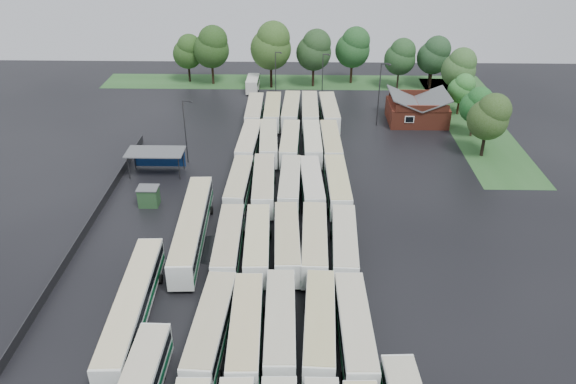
{
  "coord_description": "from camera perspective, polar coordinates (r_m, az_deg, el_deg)",
  "views": [
    {
      "loc": [
        3.37,
        -50.69,
        37.22
      ],
      "look_at": [
        2.0,
        12.0,
        2.5
      ],
      "focal_mm": 35.0,
      "sensor_mm": 36.0,
      "label": 1
    }
  ],
  "objects": [
    {
      "name": "tree_north_4",
      "position": [
        119.34,
        6.68,
        14.42
      ],
      "size": [
        7.14,
        7.14,
        11.82
      ],
      "color": "#311D13",
      "rests_on": "ground"
    },
    {
      "name": "bus_r4c2",
      "position": [
        86.61,
        0.2,
        4.93
      ],
      "size": [
        3.01,
        12.66,
        3.5
      ],
      "rotation": [
        0.0,
        0.0,
        -0.03
      ],
      "color": "white",
      "rests_on": "ground"
    },
    {
      "name": "tree_north_0",
      "position": [
        121.5,
        -10.11,
        13.9
      ],
      "size": [
        6.11,
        6.11,
        10.13
      ],
      "color": "black",
      "rests_on": "ground"
    },
    {
      "name": "lamp_post_nw",
      "position": [
        84.15,
        -10.35,
        6.51
      ],
      "size": [
        1.52,
        0.3,
        9.86
      ],
      "color": "#2D2D30",
      "rests_on": "ground"
    },
    {
      "name": "artic_bus_west_b",
      "position": [
        66.32,
        -9.71,
        -3.54
      ],
      "size": [
        3.58,
        19.81,
        3.66
      ],
      "rotation": [
        0.0,
        0.0,
        0.04
      ],
      "color": "white",
      "rests_on": "ground"
    },
    {
      "name": "tree_east_4",
      "position": [
        118.99,
        14.67,
        13.33
      ],
      "size": [
        6.53,
        6.53,
        10.82
      ],
      "color": "black",
      "rests_on": "ground"
    },
    {
      "name": "bus_r3c1",
      "position": [
        74.47,
        -2.48,
        0.73
      ],
      "size": [
        3.24,
        13.21,
        3.65
      ],
      "rotation": [
        0.0,
        0.0,
        0.04
      ],
      "color": "white",
      "rests_on": "ground"
    },
    {
      "name": "tree_north_1",
      "position": [
        118.97,
        -7.75,
        14.44
      ],
      "size": [
        7.38,
        7.38,
        12.22
      ],
      "color": "black",
      "rests_on": "ground"
    },
    {
      "name": "lamp_post_back_e",
      "position": [
        109.06,
        3.6,
        11.9
      ],
      "size": [
        1.4,
        0.27,
        9.12
      ],
      "color": "#2D2D30",
      "rests_on": "ground"
    },
    {
      "name": "bus_r2c1",
      "position": [
        62.77,
        -3.13,
        -5.29
      ],
      "size": [
        3.17,
        12.7,
        3.51
      ],
      "rotation": [
        0.0,
        0.0,
        0.04
      ],
      "color": "white",
      "rests_on": "ground"
    },
    {
      "name": "bus_r5c1",
      "position": [
        99.35,
        -1.57,
        8.17
      ],
      "size": [
        2.79,
        12.72,
        3.53
      ],
      "rotation": [
        0.0,
        0.0,
        0.01
      ],
      "color": "white",
      "rests_on": "ground"
    },
    {
      "name": "tree_east_2",
      "position": [
        106.54,
        17.27,
        10.03
      ],
      "size": [
        4.66,
        4.63,
        7.67
      ],
      "color": "#362214",
      "rests_on": "ground"
    },
    {
      "name": "bus_r3c0",
      "position": [
        75.01,
        -4.98,
        0.76
      ],
      "size": [
        2.94,
        12.45,
        3.45
      ],
      "rotation": [
        0.0,
        0.0,
        -0.02
      ],
      "color": "white",
      "rests_on": "ground"
    },
    {
      "name": "tree_north_3",
      "position": [
        116.75,
        2.72,
        14.25
      ],
      "size": [
        7.13,
        7.13,
        11.81
      ],
      "color": "#301E14",
      "rests_on": "ground"
    },
    {
      "name": "bus_r1c2",
      "position": [
        52.32,
        -0.79,
        -13.39
      ],
      "size": [
        3.01,
        12.89,
        3.57
      ],
      "rotation": [
        0.0,
        0.0,
        0.02
      ],
      "color": "white",
      "rests_on": "ground"
    },
    {
      "name": "bus_r4c0",
      "position": [
        86.86,
        -3.99,
        4.95
      ],
      "size": [
        3.18,
        12.88,
        3.56
      ],
      "rotation": [
        0.0,
        0.0,
        -0.04
      ],
      "color": "white",
      "rests_on": "ground"
    },
    {
      "name": "bus_r1c0",
      "position": [
        52.46,
        -7.82,
        -13.56
      ],
      "size": [
        3.39,
        13.07,
        3.61
      ],
      "rotation": [
        0.0,
        0.0,
        -0.05
      ],
      "color": "white",
      "rests_on": "ground"
    },
    {
      "name": "puddle_3",
      "position": [
        59.85,
        4.94,
        -9.6
      ],
      "size": [
        4.42,
        4.42,
        0.01
      ],
      "primitive_type": "cylinder",
      "color": "black",
      "rests_on": "ground"
    },
    {
      "name": "tree_north_2",
      "position": [
        115.49,
        -1.67,
        14.68
      ],
      "size": [
        8.2,
        8.2,
        13.58
      ],
      "color": "black",
      "rests_on": "ground"
    },
    {
      "name": "grass_strip_north",
      "position": [
        121.34,
        0.56,
        11.11
      ],
      "size": [
        80.0,
        10.0,
        0.01
      ],
      "primitive_type": "cube",
      "color": "#285524",
      "rests_on": "ground"
    },
    {
      "name": "grass_strip_east",
      "position": [
        105.18,
        18.23,
        6.77
      ],
      "size": [
        10.0,
        50.0,
        0.01
      ],
      "primitive_type": "cube",
      "color": "#285524",
      "rests_on": "ground"
    },
    {
      "name": "tree_north_6",
      "position": [
        121.35,
        14.55,
        13.38
      ],
      "size": [
        6.05,
        6.05,
        10.01
      ],
      "color": "black",
      "rests_on": "ground"
    },
    {
      "name": "bus_r4c3",
      "position": [
        86.76,
        2.47,
        4.94
      ],
      "size": [
        2.92,
        12.57,
        3.49
      ],
      "rotation": [
        0.0,
        0.0,
        0.02
      ],
      "color": "white",
      "rests_on": "ground"
    },
    {
      "name": "bus_r2c3",
      "position": [
        62.8,
        2.7,
        -5.18
      ],
      "size": [
        3.02,
        13.07,
        3.62
      ],
      "rotation": [
        0.0,
        0.0,
        -0.02
      ],
      "color": "white",
      "rests_on": "ground"
    },
    {
      "name": "tree_east_0",
      "position": [
        89.76,
        19.83,
        7.24
      ],
      "size": [
        6.14,
        6.14,
        10.17
      ],
      "color": "black",
      "rests_on": "ground"
    },
    {
      "name": "bus_r4c1",
      "position": [
        86.98,
        -1.98,
        5.02
      ],
      "size": [
        3.28,
        12.72,
        3.51
      ],
      "rotation": [
        0.0,
        0.0,
        0.05
      ],
      "color": "white",
      "rests_on": "ground"
    },
    {
      "name": "lamp_post_ne",
      "position": [
        97.69,
        9.34,
        10.19
      ],
      "size": [
        1.69,
        0.33,
        10.99
      ],
      "color": "#2D2D30",
      "rests_on": "ground"
    },
    {
      "name": "minibus",
      "position": [
        115.68,
        -3.6,
        10.95
      ],
      "size": [
        2.48,
        6.35,
        2.75
      ],
      "rotation": [
        0.0,
        0.0,
        -0.02
      ],
      "color": "silver",
      "rests_on": "ground"
    },
    {
      "name": "lamp_post_back_w",
      "position": [
        110.62,
        -1.21,
        12.16
      ],
      "size": [
        1.39,
        0.27,
        9.01
      ],
      "color": "#2D2D30",
      "rests_on": "ground"
    },
    {
      "name": "utility_hut",
      "position": [
        75.35,
        -13.96,
        -0.42
      ],
      "size": [
        2.7,
        2.2,
        2.62
      ],
      "color": "#234825",
      "rests_on": "ground"
    },
    {
      "name": "bus_r4c4",
      "position": [
        86.66,
        4.37,
        4.87
      ],
      "size": [
        3.04,
        12.78,
        3.54
      ],
      "rotation": [
        0.0,
        0.0,
        0.03
      ],
      "color": "white",
      "rests_on": "ground"
    },
    {
      "name": "bus_r3c4",
      "position": [
        74.42,
        5.03,
        0.61
      ],
      "size": [
        3.11,
        13.19,
        3.65
      ],
      "rotation": [
        0.0,
        0.0,
        0.02
      ],
      "color": "white",
      "rests_on": "ground"
    },
    {
      "name": "bus_r5c2",
      "position": [
        99.43,
        0.31,
        8.23
      ],
      "size": [
        3.23,
        13.12,
        3.63
      ],
      "rotation": [
        0.0,
        0.0,
        -0.04
      ],
      "color": "white",
      "rests_on": "ground"
    },
    {
      "name": "tree_east_3",
      "position": [
        112.24,
        17.06,
        12.01
      ],
      "size": [
        6.4,
        6.4,
        10.59
      ],
      "color": "#3B2917",
      "rests_on": "ground"
    },
    {
      "name": "wash_shed",
      "position": [
        82.96,
        -13.25,
        3.79
      ],
      "size": [
        8.2,
        4.2,
        3.58
      ],
      "color": "#2D2D30",
      "rests_on": "ground"
    },
    {
      "name": "west_fence",
      "position": [
        73.75,
        -19.24,
        -2.6
      ],
      "size": [
        0.1,
        50.0,
        1.2
      ],
      "primitive_type": "cube",
      "color": "#2D2D30",
      "rests_on": "ground"
    },
    {
      "name": "bus_r5c0",
      "position": [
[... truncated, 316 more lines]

